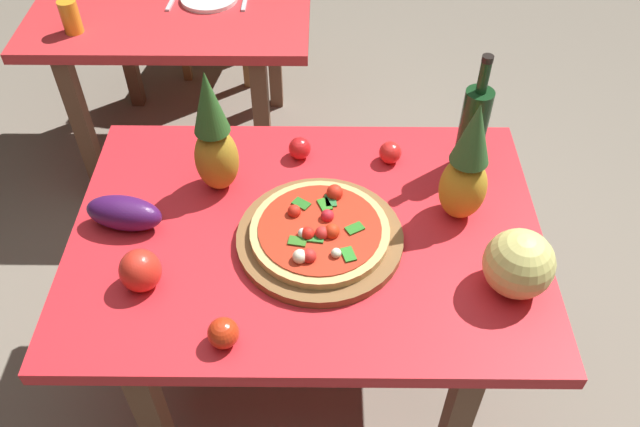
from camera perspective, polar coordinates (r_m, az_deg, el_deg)
ground_plane at (r=2.28m, az=-0.90°, el=-14.33°), size 10.00×10.00×0.00m
display_table at (r=1.74m, az=-1.14°, el=-3.55°), size 1.21×0.85×0.75m
background_table at (r=2.77m, az=-12.41°, el=15.93°), size 1.06×0.80×0.75m
pizza_board at (r=1.64m, az=-0.01°, el=-2.17°), size 0.42×0.42×0.02m
pizza at (r=1.61m, az=-0.03°, el=-1.52°), size 0.35×0.35×0.06m
wine_bottle at (r=1.81m, az=13.27°, el=7.33°), size 0.08×0.08×0.36m
pineapple_left at (r=1.70m, az=-9.29°, el=6.47°), size 0.12×0.12×0.37m
pineapple_right at (r=1.64m, az=12.75°, el=3.86°), size 0.12×0.12×0.35m
melon at (r=1.56m, az=17.03°, el=-4.25°), size 0.16×0.16×0.16m
bell_pepper at (r=1.58m, az=-15.48°, el=-4.84°), size 0.10×0.10×0.11m
eggplant at (r=1.72m, az=-16.80°, el=0.04°), size 0.21×0.12×0.09m
tomato_at_corner at (r=1.85m, az=6.18°, el=5.34°), size 0.06×0.06×0.06m
tomato_by_bottle at (r=1.86m, az=-1.79°, el=5.74°), size 0.06×0.06×0.06m
tomato_beside_pepper at (r=1.45m, az=-8.48°, el=-10.33°), size 0.07×0.07×0.07m
drinking_glass_juice at (r=2.57m, az=-21.04°, el=15.82°), size 0.07×0.07×0.12m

